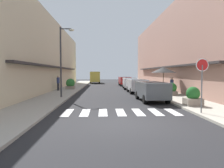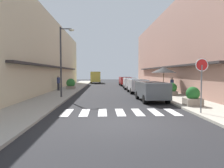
% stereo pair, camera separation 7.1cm
% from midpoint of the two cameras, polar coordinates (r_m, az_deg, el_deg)
% --- Properties ---
extents(ground_plane, '(90.64, 90.64, 0.00)m').
position_cam_midpoint_polar(ground_plane, '(25.51, -0.41, -1.81)').
color(ground_plane, '#232326').
extents(sidewalk_left, '(2.88, 57.68, 0.12)m').
position_cam_midpoint_polar(sidewalk_left, '(25.84, -11.94, -1.68)').
color(sidewalk_left, '#9E998E').
rests_on(sidewalk_left, ground_plane).
extents(sidewalk_right, '(2.88, 57.68, 0.12)m').
position_cam_midpoint_polar(sidewalk_right, '(26.21, 10.95, -1.61)').
color(sidewalk_right, '#ADA899').
rests_on(sidewalk_right, ground_plane).
extents(building_row_left, '(5.50, 39.08, 8.46)m').
position_cam_midpoint_polar(building_row_left, '(27.77, -19.77, 7.13)').
color(building_row_left, beige).
rests_on(building_row_left, ground_plane).
extents(building_row_right, '(5.50, 39.08, 9.73)m').
position_cam_midpoint_polar(building_row_right, '(28.43, 18.36, 8.34)').
color(building_row_right, '#A87A6B').
rests_on(building_row_right, ground_plane).
extents(crosswalk, '(6.15, 2.20, 0.01)m').
position_cam_midpoint_polar(crosswalk, '(11.71, 2.11, -7.48)').
color(crosswalk, silver).
rests_on(crosswalk, ground_plane).
extents(parked_car_near, '(1.90, 4.21, 1.47)m').
position_cam_midpoint_polar(parked_car_near, '(16.30, 10.27, -1.32)').
color(parked_car_near, '#4C5156').
rests_on(parked_car_near, ground_plane).
extents(parked_car_mid, '(1.83, 4.13, 1.47)m').
position_cam_midpoint_polar(parked_car_mid, '(22.93, 6.53, -0.06)').
color(parked_car_mid, silver).
rests_on(parked_car_mid, ground_plane).
extents(parked_car_far, '(1.95, 4.45, 1.47)m').
position_cam_midpoint_polar(parked_car_far, '(28.44, 4.77, 0.53)').
color(parked_car_far, silver).
rests_on(parked_car_far, ground_plane).
extents(parked_car_distant, '(1.87, 4.09, 1.47)m').
position_cam_midpoint_polar(parked_car_distant, '(35.29, 3.35, 1.01)').
color(parked_car_distant, maroon).
rests_on(parked_car_distant, ground_plane).
extents(delivery_van, '(2.13, 5.45, 2.37)m').
position_cam_midpoint_polar(delivery_van, '(44.71, -4.56, 2.04)').
color(delivery_van, '#D8CC4C').
rests_on(delivery_van, ground_plane).
extents(round_street_sign, '(0.65, 0.07, 2.73)m').
position_cam_midpoint_polar(round_street_sign, '(11.61, 22.58, 3.14)').
color(round_street_sign, slate).
rests_on(round_street_sign, sidewalk_right).
extents(street_lamp, '(1.19, 0.28, 5.77)m').
position_cam_midpoint_polar(street_lamp, '(18.35, -12.98, 7.55)').
color(street_lamp, '#38383D').
rests_on(street_lamp, sidewalk_left).
extents(cafe_umbrella, '(2.45, 2.45, 2.58)m').
position_cam_midpoint_polar(cafe_umbrella, '(22.05, 13.37, 3.63)').
color(cafe_umbrella, '#262626').
rests_on(cafe_umbrella, sidewalk_right).
extents(planter_corner, '(0.97, 0.97, 1.16)m').
position_cam_midpoint_polar(planter_corner, '(14.19, 20.50, -3.23)').
color(planter_corner, gray).
rests_on(planter_corner, sidewalk_right).
extents(planter_midblock, '(0.89, 0.89, 1.12)m').
position_cam_midpoint_polar(planter_midblock, '(20.12, 15.44, -1.32)').
color(planter_midblock, gray).
rests_on(planter_midblock, sidewalk_right).
extents(planter_far, '(1.09, 1.09, 1.29)m').
position_cam_midpoint_polar(planter_far, '(27.18, -11.01, -0.04)').
color(planter_far, gray).
rests_on(planter_far, sidewalk_left).
extents(pedestrian_walking_near, '(0.34, 0.34, 1.71)m').
position_cam_midpoint_polar(pedestrian_walking_near, '(25.23, -14.13, 0.37)').
color(pedestrian_walking_near, '#282B33').
rests_on(pedestrian_walking_near, sidewalk_left).
extents(pedestrian_walking_far, '(0.34, 0.34, 1.55)m').
position_cam_midpoint_polar(pedestrian_walking_far, '(21.66, 15.45, -0.31)').
color(pedestrian_walking_far, '#282B33').
rests_on(pedestrian_walking_far, sidewalk_right).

